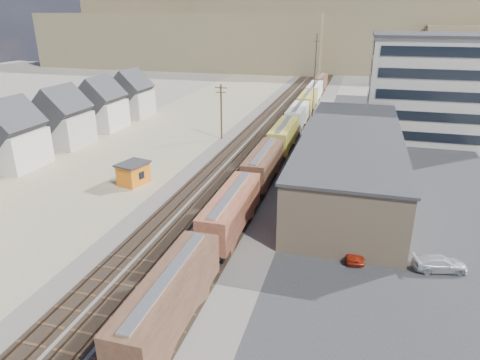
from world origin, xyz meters
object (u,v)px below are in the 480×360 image
(maintenance_shed, at_px, (133,173))
(parked_car_red, at_px, (354,250))
(utility_pole_north, at_px, (221,111))
(parked_car_silver, at_px, (440,264))
(freight_train, at_px, (291,124))
(parked_car_blue, at_px, (395,125))

(maintenance_shed, bearing_deg, parked_car_red, -21.07)
(utility_pole_north, bearing_deg, parked_car_silver, -48.19)
(freight_train, relative_size, parked_car_silver, 25.10)
(freight_train, relative_size, utility_pole_north, 11.97)
(utility_pole_north, xyz_separation_m, parked_car_blue, (31.37, 16.71, -4.60))
(parked_car_silver, bearing_deg, freight_train, 13.26)
(freight_train, xyz_separation_m, parked_car_blue, (19.07, 13.38, -2.09))
(parked_car_red, bearing_deg, parked_car_silver, -9.15)
(parked_car_silver, bearing_deg, maintenance_shed, 58.94)
(freight_train, xyz_separation_m, maintenance_shed, (-16.87, -27.90, -1.24))
(maintenance_shed, distance_m, parked_car_blue, 54.74)
(utility_pole_north, height_order, parked_car_red, utility_pole_north)
(parked_car_blue, bearing_deg, utility_pole_north, 162.75)
(freight_train, distance_m, utility_pole_north, 12.99)
(parked_car_silver, relative_size, parked_car_blue, 0.95)
(parked_car_silver, bearing_deg, parked_car_blue, -12.60)
(parked_car_red, relative_size, parked_car_silver, 0.91)
(parked_car_blue, bearing_deg, freight_train, 169.74)
(parked_car_red, xyz_separation_m, parked_car_blue, (6.58, 52.59, -0.04))
(maintenance_shed, distance_m, parked_car_red, 31.48)
(utility_pole_north, height_order, parked_car_silver, utility_pole_north)
(maintenance_shed, bearing_deg, freight_train, 58.84)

